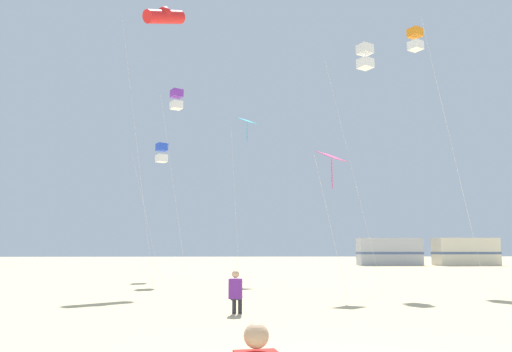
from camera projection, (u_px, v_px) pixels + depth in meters
kite_flyer_standing at (236, 291)px, 13.22m from camera, size 0.38×0.54×1.16m
kite_diamond_cyan at (246, 127)px, 27.99m from camera, size 1.54×1.54×9.05m
kite_box_blue at (162, 153)px, 30.25m from camera, size 2.17×2.17×8.06m
kite_box_white at (365, 57)px, 23.40m from camera, size 2.34×2.34×11.24m
kite_box_orange at (415, 40)px, 25.65m from camera, size 3.18×2.92×12.98m
kite_tube_scarlet at (164, 16)px, 25.88m from camera, size 3.24×3.34×14.39m
kite_box_violet at (177, 100)px, 28.80m from camera, size 1.66×1.28×10.84m
kite_diamond_rainbow at (331, 161)px, 18.61m from camera, size 1.32×1.32×5.35m
rv_van_silver at (389, 252)px, 51.54m from camera, size 6.46×2.41×2.80m
rv_van_cream at (466, 252)px, 51.30m from camera, size 6.59×2.79×2.80m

